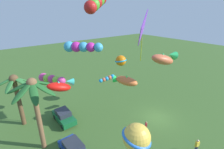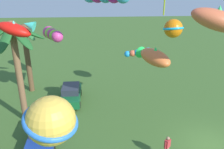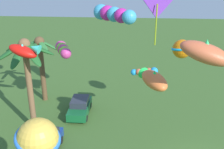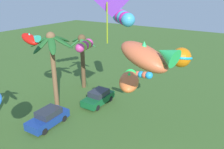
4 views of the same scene
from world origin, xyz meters
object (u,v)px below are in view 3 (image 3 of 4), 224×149
kite_fish_5 (153,79)px  kite_tube_2 (63,49)px  palm_tree_0 (26,62)px  kite_ball_8 (182,49)px  kite_fish_4 (210,52)px  parked_car_0 (80,107)px  kite_tube_0 (112,14)px  kite_ball_7 (38,138)px  kite_fish_6 (25,51)px  kite_tube_9 (145,72)px  palm_tree_1 (41,55)px  parked_car_2 (46,144)px

kite_fish_5 → kite_tube_2: bearing=60.8°
palm_tree_0 → kite_ball_8: (1.74, -11.92, 0.82)m
kite_fish_4 → kite_ball_8: bearing=1.8°
kite_fish_5 → parked_car_0: bearing=53.1°
kite_tube_0 → kite_ball_8: kite_tube_0 is taller
parked_car_0 → kite_fish_4: kite_fish_4 is taller
palm_tree_0 → kite_ball_7: size_ratio=2.76×
parked_car_0 → kite_tube_2: bearing=119.1°
kite_fish_4 → kite_fish_6: 10.86m
kite_ball_7 → kite_ball_8: kite_ball_8 is taller
palm_tree_0 → kite_tube_9: (1.10, -9.13, -0.92)m
kite_tube_0 → palm_tree_0: bearing=111.2°
palm_tree_0 → parked_car_0: 6.80m
kite_fish_4 → kite_ball_8: 6.90m
palm_tree_0 → palm_tree_1: size_ratio=1.18×
parked_car_2 → kite_tube_2: size_ratio=1.12×
kite_tube_2 → kite_ball_8: 9.61m
kite_tube_0 → kite_tube_2: bearing=94.0°
parked_car_0 → kite_ball_7: kite_ball_7 is taller
kite_fish_5 → kite_tube_0: bearing=35.8°
parked_car_2 → kite_ball_8: size_ratio=1.95×
kite_tube_2 → kite_tube_9: bearing=-99.1°
palm_tree_1 → kite_fish_4: 16.98m
palm_tree_0 → palm_tree_1: bearing=8.6°
palm_tree_1 → kite_fish_6: 9.49m
parked_car_0 → kite_tube_0: (-0.30, -3.04, 8.53)m
kite_fish_5 → kite_fish_4: bearing=-140.1°
kite_fish_4 → kite_fish_5: kite_fish_4 is taller
kite_fish_5 → kite_tube_9: kite_fish_5 is taller
palm_tree_0 → kite_fish_4: 13.34m
kite_tube_0 → kite_fish_5: size_ratio=1.20×
kite_fish_5 → kite_ball_8: size_ratio=1.59×
kite_tube_0 → kite_fish_5: kite_tube_0 is taller
kite_tube_2 → kite_fish_5: kite_tube_2 is taller
kite_fish_4 → kite_tube_9: kite_fish_4 is taller
parked_car_0 → kite_tube_9: kite_tube_9 is taller
kite_tube_0 → kite_ball_8: 6.08m
palm_tree_0 → kite_ball_8: 12.07m
parked_car_0 → kite_ball_8: kite_ball_8 is taller
parked_car_2 → kite_fish_6: size_ratio=1.76×
parked_car_2 → kite_fish_5: bearing=-81.3°
kite_fish_6 → kite_tube_9: (4.40, -7.71, -2.83)m
palm_tree_0 → kite_tube_0: kite_tube_0 is taller
palm_tree_1 → kite_tube_2: (-3.20, -3.15, 1.62)m
kite_fish_6 → kite_tube_9: bearing=-60.3°
kite_tube_2 → kite_ball_7: (-11.21, -1.68, -0.84)m
kite_fish_6 → palm_tree_1: bearing=14.4°
kite_fish_6 → kite_tube_9: 9.32m
kite_tube_0 → kite_fish_5: 6.47m
kite_fish_4 → kite_fish_5: (3.10, 2.59, -2.91)m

